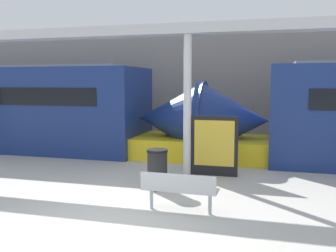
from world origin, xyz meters
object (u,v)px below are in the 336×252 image
train_right (9,109)px  support_column_near (187,106)px  bench_near (179,188)px  poster_board (214,146)px  trash_bin (157,169)px

train_right → support_column_near: 8.15m
support_column_near → bench_near: bearing=-80.5°
train_right → poster_board: (8.51, -2.48, -0.68)m
train_right → trash_bin: bearing=-29.4°
train_right → support_column_near: (7.75, -2.48, 0.41)m
bench_near → poster_board: 3.18m
trash_bin → support_column_near: bearing=77.5°
trash_bin → poster_board: bearing=56.0°
bench_near → poster_board: size_ratio=0.92×
poster_board → trash_bin: bearing=-124.0°
trash_bin → support_column_near: size_ratio=0.25×
bench_near → trash_bin: size_ratio=1.57×
bench_near → trash_bin: (-0.90, 1.48, -0.02)m
train_right → bench_near: (8.28, -5.63, -1.01)m
bench_near → poster_board: poster_board is taller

